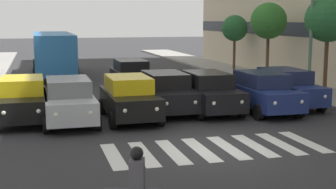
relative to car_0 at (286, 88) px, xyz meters
name	(u,v)px	position (x,y,z in m)	size (l,w,h in m)	color
ground_plane	(214,148)	(5.67, 5.84, -0.89)	(180.00, 180.00, 0.00)	#2D2D30
crosswalk_markings	(214,148)	(5.67, 5.84, -0.88)	(6.75, 2.80, 0.01)	silver
car_0	(286,88)	(0.00, 0.00, 0.00)	(2.02, 4.44, 1.72)	navy
car_1	(262,92)	(1.61, 0.89, 0.00)	(2.02, 4.44, 1.72)	navy
car_2	(208,92)	(3.86, 0.29, 0.00)	(2.02, 4.44, 1.72)	black
car_3	(166,92)	(5.62, -0.11, 0.00)	(2.02, 4.44, 1.72)	black
car_4	(129,98)	(7.40, 0.86, 0.00)	(2.02, 4.44, 1.72)	black
car_5	(69,101)	(9.76, 0.96, 0.00)	(2.02, 4.44, 1.72)	#B2B7BC
car_6	(23,99)	(11.47, 0.14, 0.00)	(2.02, 4.44, 1.72)	black
car_row2_0	(132,75)	(5.82, -6.70, 0.00)	(2.02, 4.44, 1.72)	black
bus_behind_traffic	(53,50)	(9.76, -14.71, 0.97)	(2.78, 10.50, 3.00)	#286BAD
traffic_light_gantry	(14,30)	(11.40, 6.78, 2.82)	(4.41, 0.36, 5.50)	#AD991E
street_lamp_left	(303,14)	(-1.82, -1.84, 3.33)	(2.91, 0.28, 6.58)	#4C6B56
street_tree_1	(328,20)	(-3.28, -1.90, 3.06)	(2.31, 2.31, 4.97)	#513823
street_tree_2	(269,21)	(-3.14, -8.02, 2.95)	(2.26, 2.26, 4.84)	#513823
street_tree_3	(235,28)	(-3.71, -14.60, 2.38)	(1.97, 1.97, 4.12)	#513823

